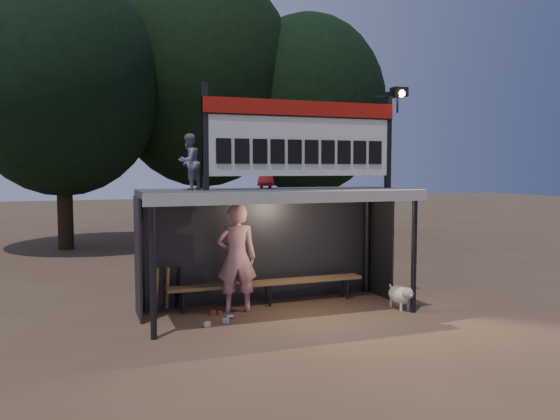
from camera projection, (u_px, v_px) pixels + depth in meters
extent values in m
plane|color=#503828|center=(277.00, 312.00, 10.32)|extent=(80.00, 80.00, 0.00)
imported|color=white|center=(237.00, 258.00, 10.26)|extent=(0.83, 0.62, 2.06)
imported|color=gray|center=(189.00, 162.00, 9.76)|extent=(0.62, 0.61, 1.01)
imported|color=#AA1A20|center=(266.00, 165.00, 10.61)|extent=(0.51, 0.42, 0.90)
cube|color=#3A3A3D|center=(277.00, 193.00, 10.15)|extent=(5.00, 2.00, 0.12)
cube|color=beige|center=(297.00, 197.00, 9.19)|extent=(5.10, 0.06, 0.20)
cylinder|color=black|center=(153.00, 271.00, 8.58)|extent=(0.10, 0.10, 2.20)
cylinder|color=black|center=(414.00, 255.00, 10.20)|extent=(0.10, 0.10, 2.20)
cylinder|color=black|center=(141.00, 254.00, 10.27)|extent=(0.10, 0.10, 2.20)
cylinder|color=black|center=(367.00, 242.00, 11.89)|extent=(0.10, 0.10, 2.20)
cube|color=black|center=(261.00, 247.00, 11.18)|extent=(5.00, 0.04, 2.20)
cube|color=black|center=(138.00, 257.00, 9.86)|extent=(0.04, 1.00, 2.20)
cube|color=black|center=(380.00, 244.00, 11.55)|extent=(0.04, 1.00, 2.20)
cylinder|color=black|center=(261.00, 196.00, 11.10)|extent=(5.00, 0.06, 0.06)
cube|color=black|center=(205.00, 137.00, 9.62)|extent=(0.10, 0.10, 1.90)
cube|color=black|center=(388.00, 140.00, 10.86)|extent=(0.10, 0.10, 1.90)
cube|color=silver|center=(302.00, 138.00, 10.24)|extent=(3.80, 0.08, 1.40)
cube|color=#A4160B|center=(303.00, 108.00, 10.15)|extent=(3.80, 0.04, 0.28)
cube|color=black|center=(303.00, 116.00, 10.16)|extent=(3.80, 0.02, 0.03)
cube|color=black|center=(224.00, 151.00, 9.70)|extent=(0.27, 0.03, 0.45)
cube|color=black|center=(242.00, 151.00, 9.81)|extent=(0.27, 0.03, 0.45)
cube|color=black|center=(260.00, 151.00, 9.93)|extent=(0.27, 0.03, 0.45)
cube|color=black|center=(278.00, 151.00, 10.04)|extent=(0.27, 0.03, 0.45)
cube|color=black|center=(295.00, 152.00, 10.16)|extent=(0.27, 0.03, 0.45)
cube|color=black|center=(312.00, 152.00, 10.27)|extent=(0.27, 0.03, 0.45)
cube|color=black|center=(328.00, 152.00, 10.38)|extent=(0.27, 0.03, 0.45)
cube|color=black|center=(344.00, 152.00, 10.50)|extent=(0.27, 0.03, 0.45)
cube|color=black|center=(360.00, 152.00, 10.61)|extent=(0.27, 0.03, 0.45)
cube|color=black|center=(375.00, 153.00, 10.73)|extent=(0.27, 0.03, 0.45)
cylinder|color=black|center=(387.00, 97.00, 10.78)|extent=(0.50, 0.04, 0.04)
cylinder|color=black|center=(397.00, 105.00, 10.88)|extent=(0.04, 0.04, 0.30)
cube|color=black|center=(399.00, 92.00, 10.81)|extent=(0.30, 0.22, 0.18)
sphere|color=#FFD88C|center=(401.00, 94.00, 10.73)|extent=(0.14, 0.14, 0.14)
cube|color=olive|center=(268.00, 283.00, 10.80)|extent=(4.00, 0.35, 0.06)
cylinder|color=black|center=(183.00, 302.00, 10.13)|extent=(0.05, 0.05, 0.45)
cylinder|color=black|center=(181.00, 299.00, 10.36)|extent=(0.05, 0.05, 0.45)
cylinder|color=black|center=(270.00, 295.00, 10.71)|extent=(0.05, 0.05, 0.45)
cylinder|color=black|center=(266.00, 292.00, 10.93)|extent=(0.05, 0.05, 0.45)
cylinder|color=black|center=(348.00, 289.00, 11.28)|extent=(0.05, 0.05, 0.45)
cylinder|color=black|center=(342.00, 286.00, 11.51)|extent=(0.05, 0.05, 0.45)
cylinder|color=black|center=(65.00, 194.00, 18.21)|extent=(0.50, 0.50, 3.74)
ellipsoid|color=black|center=(61.00, 83.00, 17.93)|extent=(6.46, 6.46, 7.48)
cylinder|color=#311F15|center=(203.00, 184.00, 21.29)|extent=(0.50, 0.50, 4.18)
ellipsoid|color=black|center=(202.00, 78.00, 20.98)|extent=(7.22, 7.22, 8.36)
cylinder|color=#2E2114|center=(308.00, 192.00, 21.73)|extent=(0.50, 0.50, 3.52)
ellipsoid|color=black|center=(308.00, 105.00, 21.46)|extent=(6.08, 6.08, 7.04)
ellipsoid|color=silver|center=(400.00, 295.00, 10.54)|extent=(0.36, 0.58, 0.36)
sphere|color=beige|center=(408.00, 293.00, 10.27)|extent=(0.22, 0.22, 0.22)
cone|color=beige|center=(411.00, 296.00, 10.17)|extent=(0.10, 0.10, 0.10)
cone|color=beige|center=(406.00, 289.00, 10.22)|extent=(0.06, 0.06, 0.07)
cone|color=beige|center=(411.00, 288.00, 10.26)|extent=(0.06, 0.06, 0.07)
cylinder|color=beige|center=(401.00, 307.00, 10.35)|extent=(0.05, 0.05, 0.18)
cylinder|color=beige|center=(408.00, 306.00, 10.41)|extent=(0.05, 0.05, 0.18)
cylinder|color=beige|center=(391.00, 302.00, 10.69)|extent=(0.05, 0.05, 0.18)
cylinder|color=white|center=(398.00, 301.00, 10.75)|extent=(0.05, 0.05, 0.18)
cylinder|color=beige|center=(392.00, 288.00, 10.81)|extent=(0.04, 0.16, 0.14)
cylinder|color=#956F45|center=(157.00, 289.00, 10.34)|extent=(0.08, 0.27, 0.84)
cylinder|color=#A5744D|center=(167.00, 288.00, 10.40)|extent=(0.07, 0.30, 0.83)
cylinder|color=black|center=(178.00, 287.00, 10.47)|extent=(0.08, 0.33, 0.83)
cube|color=#AA251D|center=(213.00, 313.00, 10.11)|extent=(0.11, 0.09, 0.08)
cylinder|color=#A2A3A7|center=(230.00, 317.00, 9.84)|extent=(0.12, 0.07, 0.07)
cube|color=beige|center=(207.00, 324.00, 9.35)|extent=(0.12, 0.10, 0.08)
cylinder|color=#B22E1E|center=(220.00, 313.00, 10.11)|extent=(0.10, 0.13, 0.07)
cube|color=#AAAAAF|center=(226.00, 321.00, 9.58)|extent=(0.12, 0.11, 0.08)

